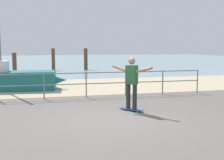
% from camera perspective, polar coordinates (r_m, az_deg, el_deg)
% --- Properties ---
extents(ground_plane, '(24.00, 10.00, 0.04)m').
position_cam_1_polar(ground_plane, '(7.05, 2.69, -10.24)').
color(ground_plane, '#605B56').
rests_on(ground_plane, ground).
extents(beach_strip, '(24.00, 6.00, 0.04)m').
position_cam_1_polar(beach_strip, '(14.74, -5.96, -1.25)').
color(beach_strip, tan).
rests_on(beach_strip, ground).
extents(sea_surface, '(72.00, 50.00, 0.04)m').
position_cam_1_polar(sea_surface, '(42.57, -10.90, 3.97)').
color(sea_surface, '#849EA3').
rests_on(sea_surface, ground).
extents(railing_fence, '(13.36, 0.05, 1.05)m').
position_cam_1_polar(railing_fence, '(11.16, -13.81, -0.39)').
color(railing_fence, slate).
rests_on(railing_fence, ground).
extents(sailboat, '(5.03, 1.79, 5.16)m').
position_cam_1_polar(sailboat, '(14.02, -19.91, 0.11)').
color(sailboat, '#19666B').
rests_on(sailboat, ground).
extents(skateboard, '(0.68, 0.73, 0.08)m').
position_cam_1_polar(skateboard, '(9.02, 3.99, -6.00)').
color(skateboard, '#334C8C').
rests_on(skateboard, ground).
extents(skateboarder, '(1.02, 1.14, 1.65)m').
position_cam_1_polar(skateboarder, '(8.85, 4.04, -0.00)').
color(skateboarder, '#26262B').
rests_on(skateboarder, skateboard).
extents(groyne_post_1, '(0.29, 0.29, 1.64)m').
position_cam_1_polar(groyne_post_1, '(20.75, -19.34, 3.03)').
color(groyne_post_1, '#513826').
rests_on(groyne_post_1, ground).
extents(groyne_post_2, '(0.30, 0.30, 1.91)m').
position_cam_1_polar(groyne_post_2, '(24.95, -11.94, 4.17)').
color(groyne_post_2, '#513826').
rests_on(groyne_post_2, ground).
extents(groyne_post_3, '(0.32, 0.32, 1.91)m').
position_cam_1_polar(groyne_post_3, '(24.72, -5.40, 4.26)').
color(groyne_post_3, '#513826').
rests_on(groyne_post_3, ground).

